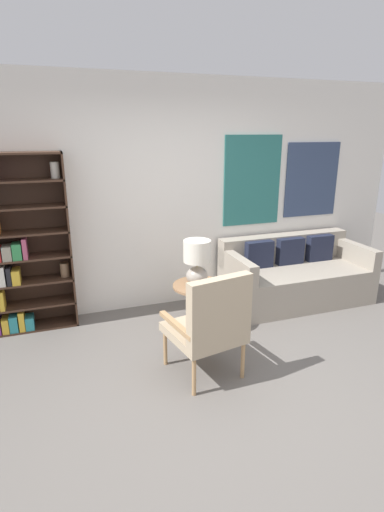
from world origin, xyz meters
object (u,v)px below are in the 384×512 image
at_px(armchair, 211,322).
at_px(couch, 294,276).
at_px(side_table, 199,289).
at_px(table_lamp, 197,260).
at_px(bookshelf, 12,251).

relative_size(armchair, couch, 0.54).
distance_m(side_table, table_lamp, 0.33).
bearing_deg(armchair, side_table, 75.51).
height_order(armchair, table_lamp, table_lamp).
bearing_deg(armchair, bookshelf, 136.29).
distance_m(bookshelf, side_table, 2.00).
xyz_separation_m(armchair, couch, (1.66, 1.26, -0.23)).
bearing_deg(side_table, table_lamp, 147.28).
xyz_separation_m(armchair, table_lamp, (0.21, 0.94, 0.24)).
height_order(couch, side_table, couch).
height_order(bookshelf, armchair, bookshelf).
height_order(armchair, side_table, armchair).
height_order(bookshelf, couch, bookshelf).
height_order(armchair, couch, armchair).
bearing_deg(side_table, armchair, -104.49).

